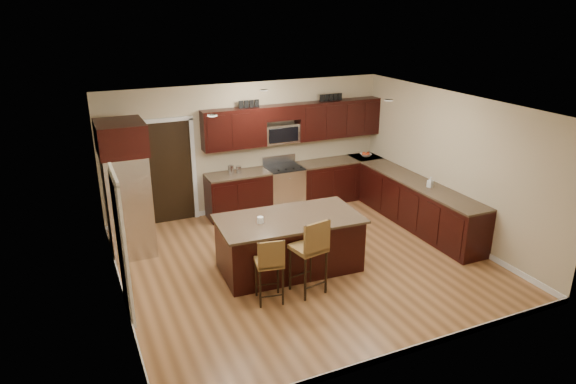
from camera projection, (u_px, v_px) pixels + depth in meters
name	position (u px, v px, depth m)	size (l,w,h in m)	color
floor	(305.00, 262.00, 8.81)	(6.00, 6.00, 0.00)	#9F6B3F
ceiling	(307.00, 106.00, 7.87)	(6.00, 6.00, 0.00)	silver
wall_back	(248.00, 148.00, 10.70)	(6.00, 6.00, 0.00)	#BFAE8A
wall_left	(114.00, 218.00, 7.19)	(5.50, 5.50, 0.00)	#BFAE8A
wall_right	(451.00, 166.00, 9.49)	(5.50, 5.50, 0.00)	#BFAE8A
base_cabinets	(357.00, 194.00, 10.62)	(4.02, 3.96, 0.92)	black
upper_cabinets	(297.00, 122.00, 10.79)	(4.00, 0.33, 0.80)	black
range	(284.00, 187.00, 11.01)	(0.76, 0.64, 1.11)	silver
microwave	(281.00, 133.00, 10.74)	(0.76, 0.31, 0.40)	silver
doorway	(170.00, 172.00, 10.16)	(0.85, 0.03, 2.06)	black
pantry_door	(121.00, 248.00, 7.06)	(0.03, 0.80, 2.04)	white
letter_decor	(291.00, 101.00, 10.57)	(2.20, 0.03, 0.15)	black
island	(289.00, 245.00, 8.47)	(2.39, 1.33, 0.92)	black
stool_left	(270.00, 263.00, 7.41)	(0.46, 0.46, 1.05)	olive
stool_mid	(311.00, 248.00, 7.61)	(0.53, 0.53, 1.22)	olive
refrigerator	(126.00, 187.00, 8.82)	(0.79, 0.97, 2.35)	silver
floor_mat	(300.00, 215.00, 10.75)	(0.82, 0.55, 0.01)	brown
fruit_bowl	(366.00, 155.00, 11.62)	(0.26, 0.26, 0.06)	silver
soap_bottle	(430.00, 182.00, 9.65)	(0.09, 0.09, 0.20)	#B2B2B2
canister_tall	(231.00, 170.00, 10.37)	(0.12, 0.12, 0.19)	silver
canister_short	(239.00, 170.00, 10.44)	(0.11, 0.11, 0.15)	silver
island_jar	(260.00, 220.00, 8.09)	(0.10, 0.10, 0.10)	white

